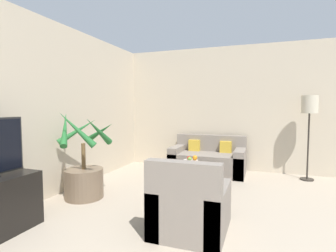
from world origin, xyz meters
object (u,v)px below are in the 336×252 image
(apple_green, at_px, (190,159))
(armchair, at_px, (191,208))
(potted_palm, at_px, (84,173))
(orange_fruit, at_px, (195,158))
(coffee_table, at_px, (190,166))
(floor_lamp, at_px, (310,109))
(fruit_bowl, at_px, (191,161))
(sofa_loveseat, at_px, (208,160))
(apple_red, at_px, (189,158))
(ottoman, at_px, (200,191))

(apple_green, distance_m, armchair, 1.70)
(potted_palm, relative_size, orange_fruit, 15.43)
(coffee_table, bearing_deg, orange_fruit, 37.68)
(floor_lamp, relative_size, apple_green, 22.08)
(fruit_bowl, xyz_separation_m, armchair, (0.46, -1.70, -0.15))
(sofa_loveseat, xyz_separation_m, apple_green, (-0.12, -1.04, 0.21))
(floor_lamp, distance_m, orange_fruit, 2.35)
(coffee_table, xyz_separation_m, apple_red, (-0.04, 0.03, 0.14))
(floor_lamp, distance_m, ottoman, 2.77)
(potted_palm, distance_m, orange_fruit, 1.87)
(floor_lamp, height_order, orange_fruit, floor_lamp)
(sofa_loveseat, relative_size, ottoman, 2.71)
(coffee_table, distance_m, orange_fruit, 0.17)
(floor_lamp, bearing_deg, sofa_loveseat, -177.05)
(floor_lamp, xyz_separation_m, apple_green, (-2.00, -1.13, -0.85))
(fruit_bowl, relative_size, armchair, 0.30)
(floor_lamp, height_order, apple_green, floor_lamp)
(floor_lamp, distance_m, coffee_table, 2.48)
(sofa_loveseat, xyz_separation_m, apple_red, (-0.15, -0.96, 0.21))
(apple_red, height_order, apple_green, apple_green)
(potted_palm, relative_size, apple_green, 18.54)
(fruit_bowl, distance_m, apple_green, 0.10)
(potted_palm, xyz_separation_m, sofa_loveseat, (1.47, 2.15, -0.11))
(potted_palm, bearing_deg, apple_red, 42.03)
(ottoman, bearing_deg, coffee_table, 113.72)
(coffee_table, height_order, apple_red, apple_red)
(fruit_bowl, distance_m, orange_fruit, 0.10)
(coffee_table, xyz_separation_m, apple_green, (-0.01, -0.04, 0.14))
(sofa_loveseat, height_order, apple_red, sofa_loveseat)
(floor_lamp, bearing_deg, orange_fruit, -151.61)
(potted_palm, relative_size, apple_red, 19.09)
(coffee_table, bearing_deg, sofa_loveseat, 83.36)
(coffee_table, bearing_deg, apple_red, 137.77)
(apple_red, bearing_deg, fruit_bowl, 17.92)
(apple_red, distance_m, ottoman, 1.02)
(armchair, xyz_separation_m, ottoman, (-0.07, 0.81, -0.07))
(coffee_table, xyz_separation_m, orange_fruit, (0.07, 0.05, 0.15))
(potted_palm, bearing_deg, apple_green, 39.60)
(sofa_loveseat, height_order, apple_green, sofa_loveseat)
(orange_fruit, bearing_deg, coffee_table, -142.32)
(armchair, bearing_deg, ottoman, 95.26)
(apple_green, bearing_deg, coffee_table, 82.61)
(sofa_loveseat, xyz_separation_m, orange_fruit, (-0.05, -0.94, 0.22))
(sofa_loveseat, xyz_separation_m, armchair, (0.33, -2.66, -0.00))
(potted_palm, xyz_separation_m, apple_red, (1.32, 1.19, 0.10))
(armchair, bearing_deg, coffee_table, 105.14)
(ottoman, bearing_deg, armchair, -84.74)
(floor_lamp, height_order, fruit_bowl, floor_lamp)
(potted_palm, xyz_separation_m, apple_green, (1.35, 1.12, 0.10))
(floor_lamp, height_order, coffee_table, floor_lamp)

